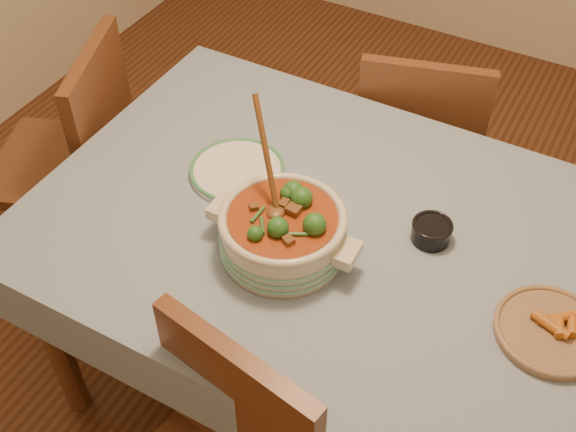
% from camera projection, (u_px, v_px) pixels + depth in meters
% --- Properties ---
extents(floor, '(4.50, 4.50, 0.00)m').
position_uv_depth(floor, '(341.00, 395.00, 2.35)').
color(floor, '#422213').
rests_on(floor, ground).
extents(dining_table, '(1.68, 1.08, 0.76)m').
position_uv_depth(dining_table, '(355.00, 261.00, 1.87)').
color(dining_table, brown).
rests_on(dining_table, floor).
extents(stew_casserole, '(0.39, 0.31, 0.36)m').
position_uv_depth(stew_casserole, '(283.00, 229.00, 1.72)').
color(stew_casserole, beige).
rests_on(stew_casserole, dining_table).
extents(white_plate, '(0.30, 0.30, 0.02)m').
position_uv_depth(white_plate, '(237.00, 170.00, 1.97)').
color(white_plate, white).
rests_on(white_plate, dining_table).
extents(condiment_bowl, '(0.11, 0.11, 0.05)m').
position_uv_depth(condiment_bowl, '(432.00, 230.00, 1.78)').
color(condiment_bowl, black).
rests_on(condiment_bowl, dining_table).
extents(fried_plate, '(0.25, 0.25, 0.04)m').
position_uv_depth(fried_plate, '(551.00, 330.00, 1.59)').
color(fried_plate, '#8F6C4F').
rests_on(fried_plate, dining_table).
extents(chair_far, '(0.50, 0.50, 0.87)m').
position_uv_depth(chair_far, '(417.00, 142.00, 2.47)').
color(chair_far, brown).
rests_on(chair_far, floor).
extents(chair_left, '(0.55, 0.55, 0.92)m').
position_uv_depth(chair_left, '(79.00, 154.00, 2.39)').
color(chair_left, brown).
rests_on(chair_left, floor).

